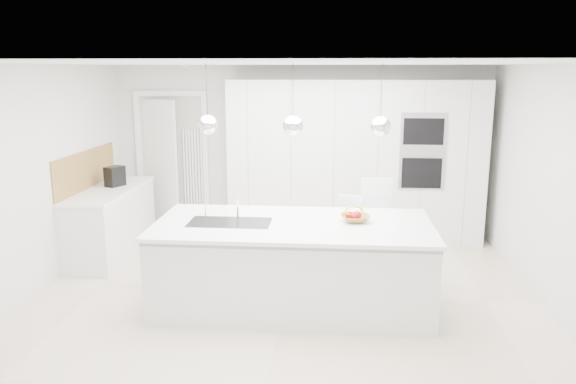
# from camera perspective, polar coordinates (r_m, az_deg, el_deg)

# --- Properties ---
(floor) EXTENTS (5.50, 5.50, 0.00)m
(floor) POSITION_cam_1_polar(r_m,az_deg,el_deg) (6.31, -0.24, -10.40)
(floor) COLOR beige
(floor) RESTS_ON ground
(wall_back) EXTENTS (5.50, 0.00, 5.50)m
(wall_back) POSITION_cam_1_polar(r_m,az_deg,el_deg) (8.39, 1.28, 4.21)
(wall_back) COLOR silver
(wall_back) RESTS_ON ground
(wall_left) EXTENTS (0.00, 5.00, 5.00)m
(wall_left) POSITION_cam_1_polar(r_m,az_deg,el_deg) (6.76, -24.17, 1.13)
(wall_left) COLOR silver
(wall_left) RESTS_ON ground
(ceiling) EXTENTS (5.50, 5.50, 0.00)m
(ceiling) POSITION_cam_1_polar(r_m,az_deg,el_deg) (5.82, -0.26, 12.95)
(ceiling) COLOR white
(ceiling) RESTS_ON wall_back
(tall_cabinets) EXTENTS (3.60, 0.60, 2.30)m
(tall_cabinets) POSITION_cam_1_polar(r_m,az_deg,el_deg) (8.10, 6.81, 3.11)
(tall_cabinets) COLOR white
(tall_cabinets) RESTS_ON floor
(oven_stack) EXTENTS (0.62, 0.04, 1.05)m
(oven_stack) POSITION_cam_1_polar(r_m,az_deg,el_deg) (7.85, 13.51, 4.04)
(oven_stack) COLOR #A5A5A8
(oven_stack) RESTS_ON tall_cabinets
(doorway_frame) EXTENTS (1.11, 0.08, 2.13)m
(doorway_frame) POSITION_cam_1_polar(r_m,az_deg,el_deg) (8.74, -11.62, 2.79)
(doorway_frame) COLOR white
(doorway_frame) RESTS_ON floor
(hallway_door) EXTENTS (0.76, 0.38, 2.00)m
(hallway_door) POSITION_cam_1_polar(r_m,az_deg,el_deg) (8.77, -13.28, 2.61)
(hallway_door) COLOR white
(hallway_door) RESTS_ON floor
(radiator) EXTENTS (0.32, 0.04, 1.40)m
(radiator) POSITION_cam_1_polar(r_m,az_deg,el_deg) (8.67, -9.56, 1.63)
(radiator) COLOR white
(radiator) RESTS_ON floor
(left_base_cabinets) EXTENTS (0.60, 1.80, 0.86)m
(left_base_cabinets) POSITION_cam_1_polar(r_m,az_deg,el_deg) (7.86, -17.54, -3.05)
(left_base_cabinets) COLOR white
(left_base_cabinets) RESTS_ON floor
(left_worktop) EXTENTS (0.62, 1.82, 0.04)m
(left_worktop) POSITION_cam_1_polar(r_m,az_deg,el_deg) (7.75, -17.75, 0.16)
(left_worktop) COLOR white
(left_worktop) RESTS_ON left_base_cabinets
(oak_backsplash) EXTENTS (0.02, 1.80, 0.50)m
(oak_backsplash) POSITION_cam_1_polar(r_m,az_deg,el_deg) (7.82, -19.83, 2.13)
(oak_backsplash) COLOR #A1712F
(oak_backsplash) RESTS_ON wall_left
(island_base) EXTENTS (2.80, 1.20, 0.86)m
(island_base) POSITION_cam_1_polar(r_m,az_deg,el_deg) (5.86, 0.48, -7.69)
(island_base) COLOR white
(island_base) RESTS_ON floor
(island_worktop) EXTENTS (2.84, 1.40, 0.04)m
(island_worktop) POSITION_cam_1_polar(r_m,az_deg,el_deg) (5.77, 0.53, -3.32)
(island_worktop) COLOR white
(island_worktop) RESTS_ON island_base
(island_sink) EXTENTS (0.84, 0.44, 0.18)m
(island_sink) POSITION_cam_1_polar(r_m,az_deg,el_deg) (5.82, -5.92, -3.85)
(island_sink) COLOR #3F3F42
(island_sink) RESTS_ON island_worktop
(island_tap) EXTENTS (0.02, 0.02, 0.30)m
(island_tap) POSITION_cam_1_polar(r_m,az_deg,el_deg) (5.95, -5.14, -1.20)
(island_tap) COLOR white
(island_tap) RESTS_ON island_worktop
(pendant_left) EXTENTS (0.20, 0.20, 0.20)m
(pendant_left) POSITION_cam_1_polar(r_m,az_deg,el_deg) (5.66, -8.16, 6.77)
(pendant_left) COLOR white
(pendant_left) RESTS_ON ceiling
(pendant_mid) EXTENTS (0.20, 0.20, 0.20)m
(pendant_mid) POSITION_cam_1_polar(r_m,az_deg,el_deg) (5.53, 0.51, 6.76)
(pendant_mid) COLOR white
(pendant_mid) RESTS_ON ceiling
(pendant_right) EXTENTS (0.20, 0.20, 0.20)m
(pendant_right) POSITION_cam_1_polar(r_m,az_deg,el_deg) (5.53, 9.37, 6.60)
(pendant_right) COLOR white
(pendant_right) RESTS_ON ceiling
(fruit_bowl) EXTENTS (0.34, 0.34, 0.07)m
(fruit_bowl) POSITION_cam_1_polar(r_m,az_deg,el_deg) (5.83, 6.85, -2.67)
(fruit_bowl) COLOR #A1712F
(fruit_bowl) RESTS_ON island_worktop
(espresso_machine) EXTENTS (0.25, 0.29, 0.27)m
(espresso_machine) POSITION_cam_1_polar(r_m,az_deg,el_deg) (7.89, -17.18, 1.53)
(espresso_machine) COLOR black
(espresso_machine) RESTS_ON left_worktop
(bar_stool_left) EXTENTS (0.47, 0.54, 0.99)m
(bar_stool_left) POSITION_cam_1_polar(r_m,az_deg,el_deg) (6.60, 6.29, -4.85)
(bar_stool_left) COLOR white
(bar_stool_left) RESTS_ON floor
(bar_stool_right) EXTENTS (0.40, 0.55, 1.18)m
(bar_stool_right) POSITION_cam_1_polar(r_m,az_deg,el_deg) (6.68, 8.95, -3.89)
(bar_stool_right) COLOR white
(bar_stool_right) RESTS_ON floor
(apple_a) EXTENTS (0.08, 0.08, 0.08)m
(apple_a) POSITION_cam_1_polar(r_m,az_deg,el_deg) (5.82, 6.24, -2.37)
(apple_a) COLOR #AD1513
(apple_a) RESTS_ON fruit_bowl
(apple_b) EXTENTS (0.09, 0.09, 0.09)m
(apple_b) POSITION_cam_1_polar(r_m,az_deg,el_deg) (5.81, 7.04, -2.35)
(apple_b) COLOR #AD1513
(apple_b) RESTS_ON fruit_bowl
(apple_c) EXTENTS (0.07, 0.07, 0.07)m
(apple_c) POSITION_cam_1_polar(r_m,az_deg,el_deg) (5.80, 6.77, -2.47)
(apple_c) COLOR #AD1513
(apple_c) RESTS_ON fruit_bowl
(banana_bunch) EXTENTS (0.24, 0.17, 0.21)m
(banana_bunch) POSITION_cam_1_polar(r_m,az_deg,el_deg) (5.81, 6.72, -1.90)
(banana_bunch) COLOR yellow
(banana_bunch) RESTS_ON fruit_bowl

